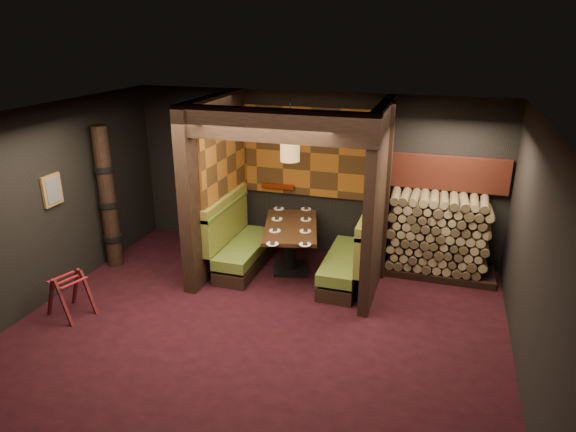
# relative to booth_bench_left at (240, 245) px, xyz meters

# --- Properties ---
(floor) EXTENTS (6.50, 5.50, 0.02)m
(floor) POSITION_rel_booth_bench_left_xyz_m (0.96, -1.65, -0.41)
(floor) COLOR black
(floor) RESTS_ON ground
(ceiling) EXTENTS (6.50, 5.50, 0.02)m
(ceiling) POSITION_rel_booth_bench_left_xyz_m (0.96, -1.65, 2.46)
(ceiling) COLOR black
(ceiling) RESTS_ON ground
(wall_back) EXTENTS (6.50, 0.02, 2.85)m
(wall_back) POSITION_rel_booth_bench_left_xyz_m (0.96, 1.11, 1.02)
(wall_back) COLOR black
(wall_back) RESTS_ON ground
(wall_front) EXTENTS (6.50, 0.02, 2.85)m
(wall_front) POSITION_rel_booth_bench_left_xyz_m (0.96, -4.41, 1.02)
(wall_front) COLOR black
(wall_front) RESTS_ON ground
(wall_left) EXTENTS (0.02, 5.50, 2.85)m
(wall_left) POSITION_rel_booth_bench_left_xyz_m (-2.30, -1.65, 1.02)
(wall_left) COLOR black
(wall_left) RESTS_ON ground
(wall_right) EXTENTS (0.02, 5.50, 2.85)m
(wall_right) POSITION_rel_booth_bench_left_xyz_m (4.22, -1.65, 1.02)
(wall_right) COLOR black
(wall_right) RESTS_ON ground
(partition_left) EXTENTS (0.20, 2.20, 2.85)m
(partition_left) POSITION_rel_booth_bench_left_xyz_m (-0.39, -0.00, 1.02)
(partition_left) COLOR black
(partition_left) RESTS_ON floor
(partition_right) EXTENTS (0.15, 2.10, 2.85)m
(partition_right) POSITION_rel_booth_bench_left_xyz_m (2.26, 0.05, 1.02)
(partition_right) COLOR black
(partition_right) RESTS_ON floor
(header_beam) EXTENTS (2.85, 0.18, 0.44)m
(header_beam) POSITION_rel_booth_bench_left_xyz_m (0.94, -0.95, 2.23)
(header_beam) COLOR black
(header_beam) RESTS_ON partition_left
(tapa_back_panel) EXTENTS (2.40, 0.06, 1.55)m
(tapa_back_panel) POSITION_rel_booth_bench_left_xyz_m (0.94, 1.06, 1.42)
(tapa_back_panel) COLOR brown
(tapa_back_panel) RESTS_ON wall_back
(tapa_side_panel) EXTENTS (0.04, 1.85, 1.45)m
(tapa_side_panel) POSITION_rel_booth_bench_left_xyz_m (-0.27, 0.17, 1.45)
(tapa_side_panel) COLOR brown
(tapa_side_panel) RESTS_ON partition_left
(lacquer_shelf) EXTENTS (0.60, 0.12, 0.07)m
(lacquer_shelf) POSITION_rel_booth_bench_left_xyz_m (0.36, 1.00, 0.78)
(lacquer_shelf) COLOR #5B1505
(lacquer_shelf) RESTS_ON wall_back
(booth_bench_left) EXTENTS (0.68, 1.60, 1.14)m
(booth_bench_left) POSITION_rel_booth_bench_left_xyz_m (0.00, 0.00, 0.00)
(booth_bench_left) COLOR black
(booth_bench_left) RESTS_ON floor
(booth_bench_right) EXTENTS (0.68, 1.60, 1.14)m
(booth_bench_right) POSITION_rel_booth_bench_left_xyz_m (1.89, 0.00, 0.00)
(booth_bench_right) COLOR black
(booth_bench_right) RESTS_ON floor
(dining_table) EXTENTS (1.20, 1.70, 0.81)m
(dining_table) POSITION_rel_booth_bench_left_xyz_m (0.86, 0.12, 0.18)
(dining_table) COLOR black
(dining_table) RESTS_ON floor
(place_settings) EXTENTS (1.05, 1.83, 0.03)m
(place_settings) POSITION_rel_booth_bench_left_xyz_m (0.86, 0.12, 0.42)
(place_settings) COLOR white
(place_settings) RESTS_ON dining_table
(pendant_lamp) EXTENTS (0.30, 0.30, 0.95)m
(pendant_lamp) POSITION_rel_booth_bench_left_xyz_m (0.86, 0.07, 1.73)
(pendant_lamp) COLOR olive
(pendant_lamp) RESTS_ON ceiling
(framed_picture) EXTENTS (0.05, 0.36, 0.46)m
(framed_picture) POSITION_rel_booth_bench_left_xyz_m (-2.25, -1.55, 1.22)
(framed_picture) COLOR olive
(framed_picture) RESTS_ON wall_left
(luggage_rack) EXTENTS (0.72, 0.60, 0.67)m
(luggage_rack) POSITION_rel_booth_bench_left_xyz_m (-1.70, -2.14, -0.07)
(luggage_rack) COLOR #471012
(luggage_rack) RESTS_ON floor
(totem_column) EXTENTS (0.31, 0.31, 2.40)m
(totem_column) POSITION_rel_booth_bench_left_xyz_m (-2.09, -0.55, 0.79)
(totem_column) COLOR black
(totem_column) RESTS_ON floor
(firewood_stack) EXTENTS (1.73, 0.70, 1.36)m
(firewood_stack) POSITION_rel_booth_bench_left_xyz_m (3.25, 0.70, 0.28)
(firewood_stack) COLOR black
(firewood_stack) RESTS_ON floor
(mosaic_header) EXTENTS (1.83, 0.10, 0.56)m
(mosaic_header) POSITION_rel_booth_bench_left_xyz_m (3.25, 1.03, 1.24)
(mosaic_header) COLOR maroon
(mosaic_header) RESTS_ON wall_back
(bay_front_post) EXTENTS (0.08, 0.08, 2.85)m
(bay_front_post) POSITION_rel_booth_bench_left_xyz_m (2.35, 0.31, 1.02)
(bay_front_post) COLOR black
(bay_front_post) RESTS_ON floor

